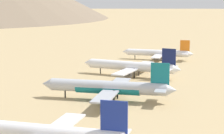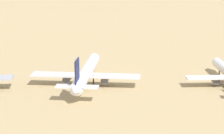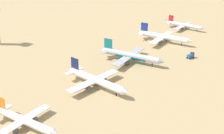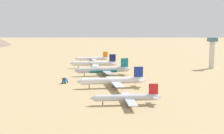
{
  "view_description": "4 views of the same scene",
  "coord_description": "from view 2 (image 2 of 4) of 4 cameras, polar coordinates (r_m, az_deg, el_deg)",
  "views": [
    {
      "loc": [
        -33.43,
        131.67,
        35.25
      ],
      "look_at": [
        7.84,
        -35.98,
        5.19
      ],
      "focal_mm": 67.78,
      "sensor_mm": 36.0,
      "label": 1
    },
    {
      "loc": [
        -134.85,
        -39.83,
        42.71
      ],
      "look_at": [
        0.52,
        -52.67,
        6.26
      ],
      "focal_mm": 67.61,
      "sensor_mm": 36.0,
      "label": 2
    },
    {
      "loc": [
        87.66,
        -171.77,
        78.04
      ],
      "look_at": [
        0.84,
        -25.97,
        5.5
      ],
      "focal_mm": 50.16,
      "sensor_mm": 36.0,
      "label": 3
    },
    {
      "loc": [
        44.1,
        239.62,
        39.55
      ],
      "look_at": [
        -7.9,
        -8.76,
        5.58
      ],
      "focal_mm": 50.42,
      "sensor_mm": 36.0,
      "label": 4
    }
  ],
  "objects": [
    {
      "name": "parked_jet_1",
      "position": [
        141.21,
        -3.53,
        -0.77
      ],
      "size": [
        44.81,
        36.71,
        12.99
      ],
      "color": "white",
      "rests_on": "ground"
    }
  ]
}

